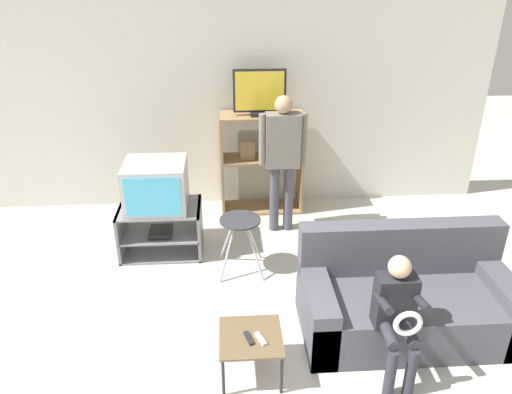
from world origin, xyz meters
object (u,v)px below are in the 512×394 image
Objects in this scene: person_seated_child at (397,311)px; television_main at (156,185)px; couch at (406,300)px; person_standing_adult at (282,152)px; tv_stand at (161,230)px; television_flat at (260,93)px; remote_control_white at (261,339)px; media_shelf at (262,162)px; folding_stool at (240,227)px; snack_table at (251,340)px; remote_control_black at (249,338)px.

television_main is at bearing 135.38° from person_seated_child.
couch is 1.10× the size of person_standing_adult.
person_standing_adult is at bearing 16.38° from tv_stand.
television_flat reaches higher than person_standing_adult.
person_seated_child is (1.01, -0.02, 0.22)m from remote_control_white.
media_shelf is at bearing 46.40° from television_flat.
television_main is at bearing 134.51° from tv_stand.
folding_stool reaches higher than snack_table.
media_shelf is 2.63× the size of snack_table.
media_shelf is at bearing 67.03° from remote_control_black.
television_main is 2.77m from person_seated_child.
couch is (2.23, -1.42, 0.03)m from tv_stand.
snack_table is at bearing -102.06° from person_standing_adult.
person_standing_adult is at bearing 15.69° from television_main.
snack_table is at bearing 46.36° from remote_control_black.
remote_control_white is (0.10, -1.48, -0.13)m from folding_stool.
person_standing_adult is at bearing 60.93° from remote_control_black.
couch is at bearing 2.47° from remote_control_black.
couch is at bearing -64.86° from television_flat.
television_main is 1.44m from person_standing_adult.
person_standing_adult is (0.50, 2.30, 0.60)m from remote_control_black.
snack_table is (0.89, -1.88, -0.46)m from television_main.
remote_control_black is at bearing -116.86° from snack_table.
television_flat is at bearing 113.16° from person_standing_adult.
couch is at bearing -64.31° from person_standing_adult.
media_shelf reaches higher than television_main.
tv_stand is at bearing 115.10° from snack_table.
television_main is 1.51m from media_shelf.
tv_stand is 1.38× the size of television_main.
remote_control_black is (0.87, -1.91, -0.41)m from television_main.
person_seated_child is (1.08, -0.06, 0.27)m from snack_table.
remote_control_black is 1.46m from couch.
tv_stand is 0.98m from folding_stool.
person_seated_child reaches higher than tv_stand.
folding_stool reaches higher than remote_control_black.
tv_stand is 1.92m from television_flat.
media_shelf is at bearing 105.33° from person_seated_child.
couch reaches higher than folding_stool.
remote_control_white reaches higher than snack_table.
television_flat is at bearing 62.69° from remote_control_white.
person_seated_child reaches higher than remote_control_white.
person_seated_child is (0.79, -2.87, -0.04)m from media_shelf.
media_shelf is at bearing 62.13° from remote_control_white.
folding_stool is at bearing 126.37° from person_seated_child.
media_shelf is 0.67m from person_standing_adult.
tv_stand is 2.08m from remote_control_black.
television_flat reaches higher than remote_control_black.
television_main is at bearing -164.31° from person_standing_adult.
person_seated_child is (1.95, -1.93, 0.34)m from tv_stand.
television_flat reaches higher than remote_control_white.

